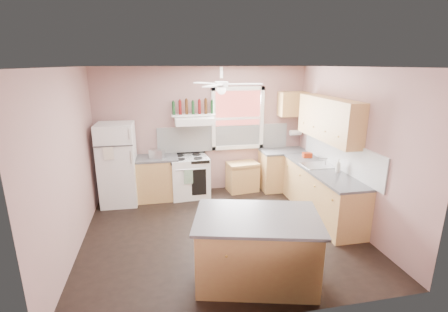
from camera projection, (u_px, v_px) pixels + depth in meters
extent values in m
plane|color=black|center=(222.00, 232.00, 5.49)|extent=(4.50, 4.50, 0.00)
plane|color=white|center=(221.00, 67.00, 4.75)|extent=(4.50, 4.50, 0.00)
cube|color=#916B66|center=(203.00, 131.00, 7.03)|extent=(4.50, 0.05, 2.70)
cube|color=#916B66|center=(351.00, 148.00, 5.57)|extent=(0.05, 4.00, 2.70)
cube|color=#916B66|center=(67.00, 164.00, 4.68)|extent=(0.05, 4.00, 2.70)
cube|color=white|center=(224.00, 138.00, 7.13)|extent=(2.90, 0.03, 0.55)
cube|color=white|center=(339.00, 153.00, 5.89)|extent=(0.03, 2.60, 0.55)
cube|color=maroon|center=(238.00, 118.00, 7.07)|extent=(1.00, 0.02, 1.20)
cube|color=white|center=(238.00, 118.00, 7.04)|extent=(1.16, 0.07, 1.36)
cube|color=white|center=(118.00, 164.00, 6.43)|extent=(0.72, 0.70, 1.64)
cube|color=#B5814B|center=(156.00, 179.00, 6.77)|extent=(0.90, 0.60, 0.86)
cube|color=#48484B|center=(155.00, 158.00, 6.65)|extent=(0.92, 0.62, 0.04)
cube|color=silver|center=(157.00, 154.00, 6.54)|extent=(0.32, 0.26, 0.18)
cube|color=white|center=(189.00, 177.00, 6.91)|extent=(0.84, 0.70, 0.86)
cube|color=white|center=(194.00, 121.00, 6.65)|extent=(0.78, 0.50, 0.14)
cube|color=white|center=(193.00, 115.00, 6.74)|extent=(0.90, 0.26, 0.03)
cube|color=#B5814B|center=(242.00, 177.00, 7.21)|extent=(0.70, 0.51, 0.65)
cube|color=#B5814B|center=(283.00, 170.00, 7.32)|extent=(1.00, 0.60, 0.86)
cube|color=#B5814B|center=(321.00, 193.00, 6.04)|extent=(0.60, 2.20, 0.86)
cube|color=#48484B|center=(284.00, 151.00, 7.19)|extent=(1.02, 0.62, 0.04)
cube|color=#48484B|center=(323.00, 170.00, 5.91)|extent=(0.62, 2.22, 0.04)
cube|color=silver|center=(318.00, 166.00, 6.10)|extent=(0.55, 0.45, 0.03)
cylinder|color=silver|center=(326.00, 162.00, 6.11)|extent=(0.03, 0.03, 0.14)
cube|color=#B5814B|center=(328.00, 119.00, 5.88)|extent=(0.33, 1.80, 0.76)
cube|color=#B5814B|center=(293.00, 104.00, 7.08)|extent=(0.60, 0.33, 0.52)
cylinder|color=white|center=(296.00, 133.00, 7.31)|extent=(0.26, 0.12, 0.12)
cube|color=#B5814B|center=(256.00, 250.00, 4.19)|extent=(1.67, 1.28, 0.86)
cube|color=#48484B|center=(257.00, 218.00, 4.07)|extent=(1.77, 1.38, 0.04)
cylinder|color=white|center=(221.00, 84.00, 4.82)|extent=(0.20, 0.20, 0.08)
imported|color=silver|center=(338.00, 166.00, 5.68)|extent=(0.10, 0.10, 0.24)
cube|color=#A42C0E|center=(307.00, 155.00, 6.62)|extent=(0.19, 0.14, 0.10)
cylinder|color=#143819|center=(174.00, 108.00, 6.62)|extent=(0.06, 0.06, 0.27)
cylinder|color=#590F0F|center=(180.00, 108.00, 6.64)|extent=(0.06, 0.06, 0.29)
cylinder|color=#3F230F|center=(187.00, 107.00, 6.67)|extent=(0.06, 0.06, 0.31)
cylinder|color=#143819|center=(193.00, 108.00, 6.70)|extent=(0.06, 0.06, 0.27)
cylinder|color=#590F0F|center=(199.00, 107.00, 6.72)|extent=(0.06, 0.06, 0.29)
cylinder|color=#3F230F|center=(206.00, 106.00, 6.75)|extent=(0.06, 0.06, 0.31)
cylinder|color=#143819|center=(212.00, 107.00, 6.78)|extent=(0.06, 0.06, 0.27)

